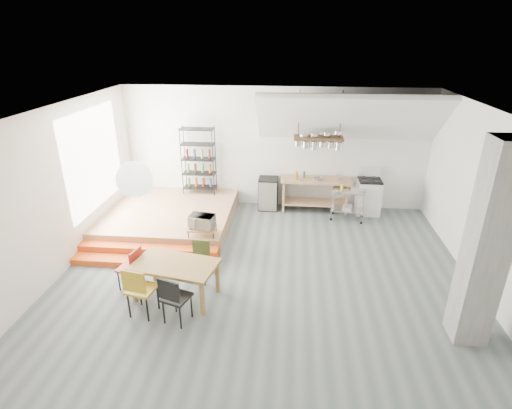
# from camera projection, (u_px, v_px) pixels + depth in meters

# --- Properties ---
(floor) EXTENTS (8.00, 8.00, 0.00)m
(floor) POSITION_uv_depth(u_px,v_px,m) (264.00, 272.00, 8.00)
(floor) COLOR #566263
(floor) RESTS_ON ground
(wall_back) EXTENTS (8.00, 0.04, 3.20)m
(wall_back) POSITION_uv_depth(u_px,v_px,m) (275.00, 149.00, 10.57)
(wall_back) COLOR silver
(wall_back) RESTS_ON ground
(wall_left) EXTENTS (0.04, 7.00, 3.20)m
(wall_left) POSITION_uv_depth(u_px,v_px,m) (59.00, 191.00, 7.72)
(wall_left) COLOR silver
(wall_left) RESTS_ON ground
(wall_right) EXTENTS (0.04, 7.00, 3.20)m
(wall_right) POSITION_uv_depth(u_px,v_px,m) (491.00, 207.00, 7.02)
(wall_right) COLOR silver
(wall_right) RESTS_ON ground
(ceiling) EXTENTS (8.00, 7.00, 0.02)m
(ceiling) POSITION_uv_depth(u_px,v_px,m) (266.00, 111.00, 6.74)
(ceiling) COLOR white
(ceiling) RESTS_ON wall_back
(slope_ceiling) EXTENTS (4.40, 1.44, 1.32)m
(slope_ceiling) POSITION_uv_depth(u_px,v_px,m) (350.00, 118.00, 9.49)
(slope_ceiling) COLOR white
(slope_ceiling) RESTS_ON wall_back
(window_pane) EXTENTS (0.02, 2.50, 2.20)m
(window_pane) POSITION_uv_depth(u_px,v_px,m) (94.00, 159.00, 9.01)
(window_pane) COLOR white
(window_pane) RESTS_ON wall_left
(platform) EXTENTS (3.00, 3.00, 0.40)m
(platform) POSITION_uv_depth(u_px,v_px,m) (171.00, 216.00, 9.97)
(platform) COLOR #A57B52
(platform) RESTS_ON ground
(step_lower) EXTENTS (3.00, 0.35, 0.13)m
(step_lower) POSITION_uv_depth(u_px,v_px,m) (144.00, 262.00, 8.24)
(step_lower) COLOR #D75119
(step_lower) RESTS_ON ground
(step_upper) EXTENTS (3.00, 0.35, 0.27)m
(step_upper) POSITION_uv_depth(u_px,v_px,m) (149.00, 251.00, 8.53)
(step_upper) COLOR #D75119
(step_upper) RESTS_ON ground
(concrete_column) EXTENTS (0.50, 0.50, 3.20)m
(concrete_column) POSITION_uv_depth(u_px,v_px,m) (487.00, 247.00, 5.71)
(concrete_column) COLOR slate
(concrete_column) RESTS_ON ground
(kitchen_counter) EXTENTS (1.80, 0.60, 0.91)m
(kitchen_counter) POSITION_uv_depth(u_px,v_px,m) (315.00, 189.00, 10.54)
(kitchen_counter) COLOR #A57B52
(kitchen_counter) RESTS_ON ground
(stove) EXTENTS (0.60, 0.60, 1.18)m
(stove) POSITION_uv_depth(u_px,v_px,m) (368.00, 196.00, 10.48)
(stove) COLOR white
(stove) RESTS_ON ground
(pot_rack) EXTENTS (1.20, 0.50, 1.43)m
(pot_rack) POSITION_uv_depth(u_px,v_px,m) (320.00, 141.00, 9.79)
(pot_rack) COLOR #392416
(pot_rack) RESTS_ON ceiling
(wire_shelving) EXTENTS (0.88, 0.38, 1.80)m
(wire_shelving) POSITION_uv_depth(u_px,v_px,m) (199.00, 160.00, 10.58)
(wire_shelving) COLOR black
(wire_shelving) RESTS_ON platform
(microwave_shelf) EXTENTS (0.60, 0.40, 0.16)m
(microwave_shelf) POSITION_uv_depth(u_px,v_px,m) (202.00, 228.00, 8.59)
(microwave_shelf) COLOR #A57B52
(microwave_shelf) RESTS_ON platform
(paper_lantern) EXTENTS (0.60, 0.60, 0.60)m
(paper_lantern) POSITION_uv_depth(u_px,v_px,m) (135.00, 179.00, 6.57)
(paper_lantern) COLOR white
(paper_lantern) RESTS_ON ceiling
(dining_table) EXTENTS (1.59, 1.09, 0.69)m
(dining_table) POSITION_uv_depth(u_px,v_px,m) (175.00, 267.00, 7.04)
(dining_table) COLOR olive
(dining_table) RESTS_ON ground
(chair_mustard) EXTENTS (0.51, 0.51, 0.95)m
(chair_mustard) POSITION_uv_depth(u_px,v_px,m) (139.00, 288.00, 6.55)
(chair_mustard) COLOR #B48E1F
(chair_mustard) RESTS_ON ground
(chair_black) EXTENTS (0.52, 0.52, 0.89)m
(chair_black) POSITION_uv_depth(u_px,v_px,m) (174.00, 296.00, 6.41)
(chair_black) COLOR black
(chair_black) RESTS_ON ground
(chair_olive) EXTENTS (0.40, 0.40, 0.79)m
(chair_olive) POSITION_uv_depth(u_px,v_px,m) (200.00, 257.00, 7.62)
(chair_olive) COLOR #4A5528
(chair_olive) RESTS_ON ground
(chair_red) EXTENTS (0.45, 0.45, 0.83)m
(chair_red) POSITION_uv_depth(u_px,v_px,m) (132.00, 265.00, 7.32)
(chair_red) COLOR #B02419
(chair_red) RESTS_ON ground
(rolling_cart) EXTENTS (0.88, 0.60, 0.81)m
(rolling_cart) POSITION_uv_depth(u_px,v_px,m) (348.00, 200.00, 10.09)
(rolling_cart) COLOR silver
(rolling_cart) RESTS_ON ground
(mini_fridge) EXTENTS (0.51, 0.51, 0.87)m
(mini_fridge) POSITION_uv_depth(u_px,v_px,m) (268.00, 193.00, 10.77)
(mini_fridge) COLOR black
(mini_fridge) RESTS_ON ground
(microwave) EXTENTS (0.57, 0.43, 0.29)m
(microwave) POSITION_uv_depth(u_px,v_px,m) (202.00, 221.00, 8.53)
(microwave) COLOR beige
(microwave) RESTS_ON microwave_shelf
(bowl) EXTENTS (0.23, 0.23, 0.05)m
(bowl) POSITION_uv_depth(u_px,v_px,m) (317.00, 179.00, 10.36)
(bowl) COLOR silver
(bowl) RESTS_ON kitchen_counter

